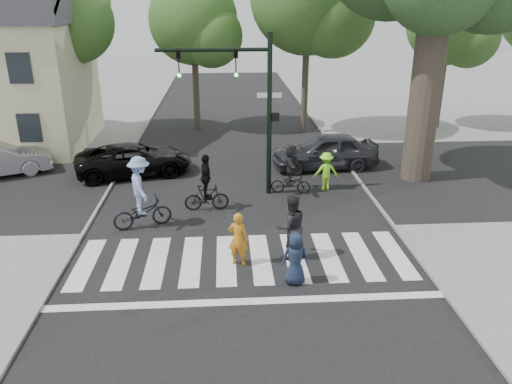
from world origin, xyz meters
TOP-DOWN VIEW (x-y plane):
  - ground at (0.00, 0.00)m, footprint 120.00×120.00m
  - road_stem at (0.00, 5.00)m, footprint 10.00×70.00m
  - road_cross at (0.00, 8.00)m, footprint 70.00×10.00m
  - curb_left at (-5.05, 5.00)m, footprint 0.10×70.00m
  - curb_right at (5.05, 5.00)m, footprint 0.10×70.00m
  - crosswalk at (0.00, 0.66)m, footprint 10.00×3.85m
  - traffic_signal at (0.35, 6.20)m, footprint 4.45×0.29m
  - bg_tree_1 at (-8.70, 15.48)m, footprint 6.09×5.80m
  - bg_tree_2 at (-1.76, 16.62)m, footprint 5.04×4.80m
  - bg_tree_3 at (4.31, 15.27)m, footprint 6.30×6.00m
  - bg_tree_4 at (12.23, 16.12)m, footprint 4.83×4.60m
  - pedestrian_woman at (-0.15, 0.71)m, footprint 0.67×0.55m
  - pedestrian_child at (1.31, -0.40)m, footprint 0.71×0.46m
  - pedestrian_adult at (1.37, 1.02)m, footprint 1.11×0.96m
  - cyclist_left at (-3.21, 3.41)m, footprint 2.02×1.41m
  - cyclist_mid at (-1.14, 4.70)m, footprint 1.60×0.98m
  - cyclist_right at (2.05, 6.14)m, footprint 1.60×1.49m
  - car_suv at (-4.33, 8.76)m, footprint 5.20×3.25m
  - car_grey at (3.93, 9.10)m, footprint 4.77×2.24m
  - bystander_hivis at (3.46, 6.44)m, footprint 1.03×0.64m

SIDE VIEW (x-z plane):
  - ground at x=0.00m, z-range 0.00..0.00m
  - road_stem at x=0.00m, z-range 0.00..0.01m
  - road_cross at x=0.00m, z-range 0.00..0.01m
  - crosswalk at x=0.00m, z-range 0.00..0.01m
  - curb_left at x=-5.05m, z-range 0.00..0.10m
  - curb_right at x=5.05m, z-range 0.00..0.10m
  - car_suv at x=-4.33m, z-range 0.00..1.34m
  - pedestrian_child at x=1.31m, z-range 0.00..1.46m
  - bystander_hivis at x=3.46m, z-range 0.00..1.53m
  - car_grey at x=3.93m, z-range 0.00..1.58m
  - pedestrian_woman at x=-0.15m, z-range 0.00..1.59m
  - cyclist_mid at x=-1.14m, z-range -0.18..1.87m
  - cyclist_right at x=2.05m, z-range -0.10..1.84m
  - pedestrian_adult at x=1.37m, z-range 0.00..1.95m
  - cyclist_left at x=-3.21m, z-range -0.16..2.26m
  - traffic_signal at x=0.35m, z-range 0.90..6.90m
  - bg_tree_4 at x=12.23m, z-range 1.56..9.71m
  - bg_tree_2 at x=-1.76m, z-range 1.58..9.98m
  - bg_tree_1 at x=-8.70m, z-range 1.75..11.55m
  - bg_tree_3 at x=4.31m, z-range 1.84..12.04m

